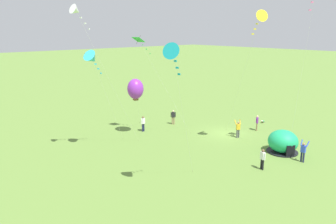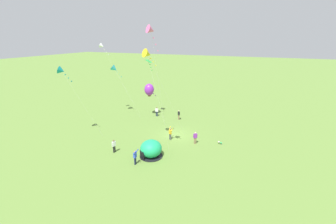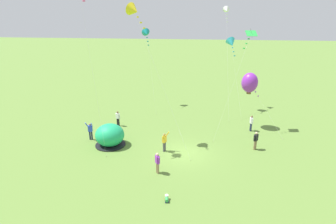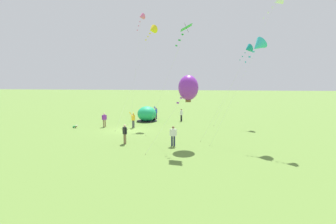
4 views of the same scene
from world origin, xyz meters
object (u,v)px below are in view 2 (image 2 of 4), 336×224
Objects in this scene: person_flying_kite at (135,157)px; kite_white at (102,46)px; toddler_crawling at (220,143)px; kite_cyan at (114,69)px; kite_green at (149,63)px; kite_teal at (61,71)px; person_strolling at (179,114)px; kite_pink at (151,30)px; kite_yellow at (148,54)px; person_far_back at (114,145)px; kite_purple at (149,90)px; person_center_field at (157,111)px; person_arms_raised at (170,133)px; person_near_tent at (195,137)px; popup_tent at (151,149)px.

person_flying_kite is 0.15× the size of kite_white.
kite_cyan is at bearing 76.75° from toddler_crawling.
kite_green is 8.47m from kite_white.
kite_green is 13.89m from kite_teal.
kite_teal reaches higher than toddler_crawling.
kite_pink is at bearing -171.06° from person_strolling.
person_far_back is at bearing 134.79° from kite_yellow.
kite_purple is at bearing 65.22° from toddler_crawling.
kite_pink is at bearing -132.41° from kite_cyan.
kite_white reaches higher than person_flying_kite.
kite_teal is at bearing 83.42° from kite_pink.
person_center_field is 4.35m from person_strolling.
person_arms_raised is at bearing -31.63° from kite_yellow.
person_near_tent is 15.26m from kite_pink.
kite_teal reaches higher than person_near_tent.
person_center_field is 20.99m from kite_pink.
kite_yellow is (-11.09, -4.29, 10.96)m from person_center_field.
kite_purple is (0.47, 0.39, -4.74)m from kite_green.
person_flying_kite is 19.56m from kite_cyan.
person_flying_kite is 11.92m from kite_yellow.
person_strolling is at bearing 8.94° from kite_pink.
kite_yellow is 13.89m from kite_purple.
kite_cyan is 1.54× the size of kite_purple.
person_flying_kite is 0.15× the size of kite_yellow.
person_flying_kite reaches higher than person_center_field.
person_center_field is 10.23m from person_arms_raised.
kite_pink is 16.38m from kite_green.
person_far_back is at bearing 166.60° from person_strolling.
person_arms_raised is at bearing 91.64° from person_near_tent.
person_arms_raised is 0.18× the size of kite_teal.
person_arms_raised is 3.61m from person_near_tent.
kite_white is 15.22m from kite_yellow.
kite_cyan is at bearing -63.57° from kite_white.
kite_pink is at bearing 141.55° from toddler_crawling.
popup_tent is 1.49× the size of person_arms_raised.
kite_yellow is (-2.84, 1.75, 10.92)m from person_arms_raised.
person_center_field is 0.29× the size of kite_purple.
kite_purple is at bearing 27.32° from kite_yellow.
kite_cyan is at bearing 107.39° from kite_purple.
person_far_back is (-6.26, 8.70, 0.00)m from person_near_tent.
kite_pink reaches higher than kite_teal.
toddler_crawling is at bearing -128.44° from person_strolling.
person_strolling is at bearing 5.69° from popup_tent.
kite_teal is 12.23m from kite_yellow.
person_flying_kite is (-2.32, 0.83, 0.00)m from popup_tent.
kite_yellow is (3.59, 2.33, -2.50)m from kite_pink.
kite_pink reaches higher than person_near_tent.
kite_white is (5.13, 18.24, 11.38)m from person_near_tent.
kite_green is (12.62, 6.51, 8.70)m from popup_tent.
person_near_tent is 0.17× the size of kite_teal.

